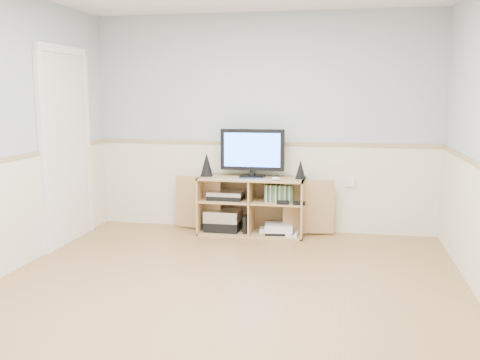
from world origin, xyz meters
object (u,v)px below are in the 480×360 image
media_cabinet (252,204)px  monitor (252,151)px  keyboard (251,179)px  game_consoles (278,229)px

media_cabinet → monitor: (0.00, -0.01, 0.61)m
monitor → keyboard: (0.02, -0.19, -0.29)m
media_cabinet → keyboard: (0.02, -0.19, 0.32)m
media_cabinet → keyboard: keyboard is taller
game_consoles → keyboard: bearing=-155.9°
monitor → game_consoles: (0.31, -0.06, -0.88)m
monitor → keyboard: monitor is taller
keyboard → game_consoles: (0.28, 0.13, -0.59)m
keyboard → game_consoles: bearing=14.5°
monitor → game_consoles: bearing=-11.2°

